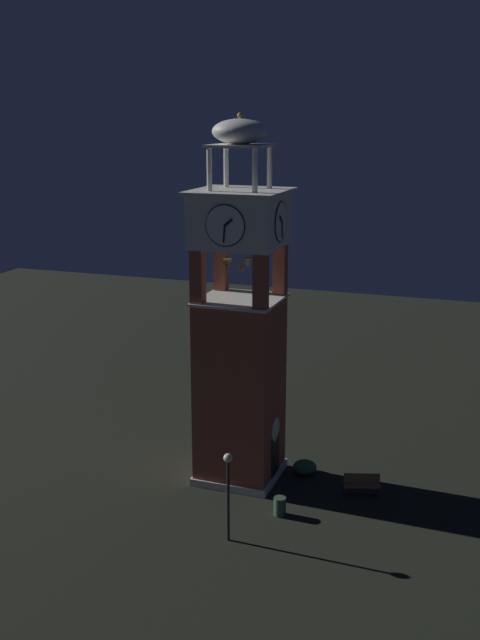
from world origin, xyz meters
name	(u,v)px	position (x,y,z in m)	size (l,w,h in m)	color
ground	(240,475)	(0.00, 0.00, 0.00)	(80.00, 80.00, 0.00)	black
clock_tower	(240,340)	(0.00, 0.00, 6.59)	(3.99, 3.99, 16.45)	#9E4C38
park_bench	(362,484)	(0.02, -5.73, 0.48)	(0.89, 1.66, 0.95)	brown
lamp_post	(228,480)	(-5.57, -1.47, 2.59)	(0.36, 0.36, 3.72)	black
trash_bin	(280,506)	(-2.96, -2.82, 0.40)	(0.52, 0.52, 0.80)	#38513D
shrub_near_entry	(305,467)	(1.21, -2.80, 0.32)	(1.12, 1.12, 0.64)	#336638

